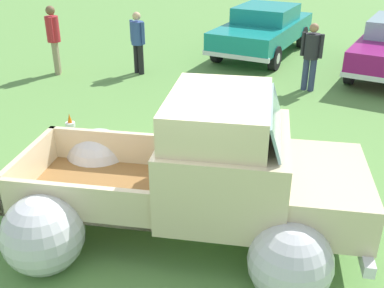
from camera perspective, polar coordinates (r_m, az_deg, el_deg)
name	(u,v)px	position (r m, az deg, el deg)	size (l,w,h in m)	color
ground_plane	(175,229)	(6.12, -2.20, -10.68)	(80.00, 80.00, 0.00)	#609347
vintage_pickup_truck	(204,183)	(5.64, 1.54, -4.93)	(4.88, 3.39, 1.96)	black
show_car_0	(264,28)	(14.26, 9.02, 14.19)	(2.45, 4.64, 1.43)	black
spectator_0	(311,53)	(11.16, 14.78, 10.99)	(0.54, 0.40, 1.60)	navy
spectator_1	(54,36)	(12.60, -17.04, 12.91)	(0.46, 0.51, 1.77)	gray
spectator_2	(138,39)	(12.20, -6.85, 12.96)	(0.52, 0.44, 1.62)	black
lane_cone_1	(71,130)	(8.42, -14.99, 1.71)	(0.36, 0.36, 0.63)	black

